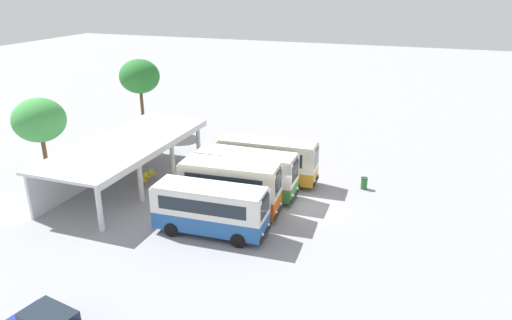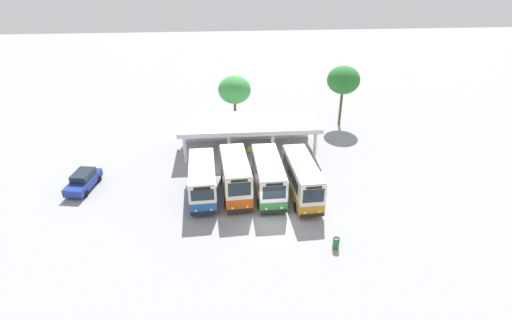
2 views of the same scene
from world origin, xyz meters
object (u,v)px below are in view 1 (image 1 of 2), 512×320
Objects in this scene: city_bus_second_in_row at (230,186)px; city_bus_middle_cream at (246,172)px; city_bus_nearest_orange at (210,208)px; city_bus_fourth_amber at (268,159)px; waiting_chair_end_by_column at (143,180)px; waiting_chair_middle_seat at (152,173)px; litter_bin_apron at (364,183)px; waiting_chair_second_from_end at (147,176)px.

city_bus_middle_cream is (2.90, -0.00, -0.13)m from city_bus_second_in_row.
city_bus_nearest_orange is 8.74m from city_bus_fourth_amber.
waiting_chair_end_by_column is (-3.97, 8.59, -1.34)m from city_bus_fourth_amber.
litter_bin_apron is at bearing -76.35° from waiting_chair_middle_seat.
waiting_chair_second_from_end is at bearing 7.98° from waiting_chair_end_by_column.
city_bus_fourth_amber reaches higher than city_bus_nearest_orange.
waiting_chair_end_by_column is 1.00× the size of waiting_chair_middle_seat.
waiting_chair_middle_seat is at bearing 68.23° from city_bus_second_in_row.
city_bus_second_in_row is 0.87× the size of city_bus_fourth_amber.
city_bus_nearest_orange is 5.81m from city_bus_middle_cream.
waiting_chair_middle_seat is at bearing 0.55° from waiting_chair_end_by_column.
waiting_chair_second_from_end is 0.96× the size of litter_bin_apron.
waiting_chair_end_by_column is at bearing 58.94° from city_bus_nearest_orange.
waiting_chair_end_by_column is 0.68m from waiting_chair_second_from_end.
waiting_chair_middle_seat is at bearing 103.65° from litter_bin_apron.
city_bus_middle_cream is 8.55× the size of waiting_chair_second_from_end.
city_bus_middle_cream is at bearing -87.22° from waiting_chair_second_from_end.
city_bus_middle_cream reaches higher than waiting_chair_middle_seat.
litter_bin_apron is at bearing -48.14° from city_bus_second_in_row.
waiting_chair_end_by_column is at bearing 97.61° from city_bus_middle_cream.
waiting_chair_middle_seat is (0.28, 7.98, -1.32)m from city_bus_middle_cream.
city_bus_second_in_row is 8.30m from waiting_chair_end_by_column.
waiting_chair_middle_seat is (3.18, 7.97, -1.45)m from city_bus_second_in_row.
city_bus_fourth_amber is 8.96× the size of waiting_chair_middle_seat.
litter_bin_apron is at bearing -38.61° from city_bus_nearest_orange.
city_bus_middle_cream is at bearing -0.05° from city_bus_second_in_row.
waiting_chair_end_by_column and waiting_chair_middle_seat have the same top height.
city_bus_middle_cream is 8.55× the size of waiting_chair_end_by_column.
city_bus_nearest_orange is at bearing 141.39° from litter_bin_apron.
city_bus_second_in_row reaches higher than city_bus_nearest_orange.
city_bus_fourth_amber is (5.81, -0.63, -0.11)m from city_bus_second_in_row.
litter_bin_apron is (5.19, -15.80, -0.07)m from waiting_chair_end_by_column.
city_bus_fourth_amber is 8.96× the size of waiting_chair_second_from_end.
litter_bin_apron reaches higher than waiting_chair_middle_seat.
city_bus_nearest_orange is 8.28× the size of waiting_chair_middle_seat.
litter_bin_apron is (9.93, -7.93, -1.27)m from city_bus_nearest_orange.
waiting_chair_end_by_column is (4.74, 7.87, -1.20)m from city_bus_nearest_orange.
city_bus_second_in_row is at bearing -1.72° from city_bus_nearest_orange.
waiting_chair_middle_seat is at bearing -6.90° from waiting_chair_second_from_end.
waiting_chair_end_by_column is 1.00× the size of waiting_chair_second_from_end.
waiting_chair_end_by_column and waiting_chair_second_from_end have the same top height.
city_bus_middle_cream is 8.96m from litter_bin_apron.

